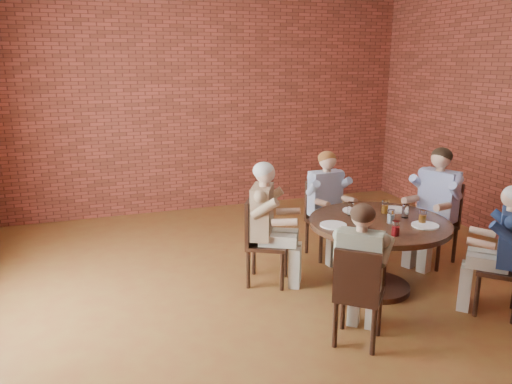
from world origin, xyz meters
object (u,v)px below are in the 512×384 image
object	(u,v)px
dining_table	(378,241)
diner_c	(268,224)
diner_a	(435,207)
diner_e	(502,251)
chair_c	(260,237)
chair_e	(508,266)
chair_b	(323,215)
diner_d	(360,275)
diner_b	(327,205)
chair_a	(438,219)
chair_d	(358,293)
smartphone	(432,225)

from	to	relation	value
dining_table	diner_c	size ratio (longest dim) A/B	1.07
diner_a	diner_e	bearing A→B (deg)	-32.83
chair_c	chair_e	xyz separation A→B (m)	(1.91, -1.43, -0.02)
chair_b	diner_d	distance (m)	1.98
chair_b	diner_b	size ratio (longest dim) A/B	0.71
chair_a	diner_c	xyz separation A→B (m)	(-2.09, 0.09, 0.14)
chair_c	diner_d	distance (m)	1.44
chair_d	diner_d	xyz separation A→B (m)	(0.05, 0.05, 0.13)
dining_table	chair_d	distance (m)	1.13
chair_d	chair_e	world-z (taller)	chair_e
chair_b	diner_c	size ratio (longest dim) A/B	0.69
diner_e	diner_b	bearing A→B (deg)	-109.36
diner_b	smartphone	distance (m)	1.38
diner_b	smartphone	xyz separation A→B (m)	(0.47, -1.30, 0.12)
dining_table	chair_a	size ratio (longest dim) A/B	1.48
chair_e	diner_e	world-z (taller)	diner_e
diner_d	diner_e	size ratio (longest dim) A/B	0.99
diner_e	smartphone	size ratio (longest dim) A/B	9.12
diner_d	diner_e	xyz separation A→B (m)	(1.48, 0.01, 0.01)
dining_table	chair_c	xyz separation A→B (m)	(-1.07, 0.58, -0.03)
diner_e	dining_table	bearing A→B (deg)	-90.00
diner_a	diner_c	world-z (taller)	diner_a
diner_c	diner_e	xyz separation A→B (m)	(1.79, -1.34, -0.04)
chair_b	diner_d	world-z (taller)	diner_d
chair_b	chair_e	bearing A→B (deg)	-68.33
chair_a	chair_d	xyz separation A→B (m)	(-1.83, -1.31, -0.03)
diner_a	chair_a	bearing A→B (deg)	90.00
diner_d	chair_e	bearing A→B (deg)	-140.94
dining_table	diner_a	world-z (taller)	diner_a
dining_table	diner_a	size ratio (longest dim) A/B	1.03
diner_d	chair_e	xyz separation A→B (m)	(1.53, -0.04, -0.13)
dining_table	diner_e	size ratio (longest dim) A/B	1.14
diner_b	diner_a	bearing A→B (deg)	-31.97
chair_e	smartphone	distance (m)	0.75
chair_d	smartphone	size ratio (longest dim) A/B	6.47
diner_a	diner_b	xyz separation A→B (m)	(-1.08, 0.58, -0.04)
dining_table	smartphone	bearing A→B (deg)	-36.07
chair_c	diner_e	xyz separation A→B (m)	(1.86, -1.37, 0.11)
chair_d	smartphone	world-z (taller)	chair_d
chair_a	diner_a	world-z (taller)	diner_a
chair_b	diner_d	xyz separation A→B (m)	(-0.62, -1.88, 0.11)
dining_table	diner_d	size ratio (longest dim) A/B	1.15
diner_a	chair_e	size ratio (longest dim) A/B	1.54
chair_c	chair_b	bearing A→B (deg)	-34.94
smartphone	chair_d	bearing A→B (deg)	-152.99
diner_a	diner_e	distance (m)	1.24
chair_b	chair_e	xyz separation A→B (m)	(0.91, -1.92, -0.01)
diner_a	smartphone	size ratio (longest dim) A/B	10.03
chair_c	diner_d	xyz separation A→B (m)	(0.38, -1.38, 0.11)
smartphone	dining_table	bearing A→B (deg)	144.85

